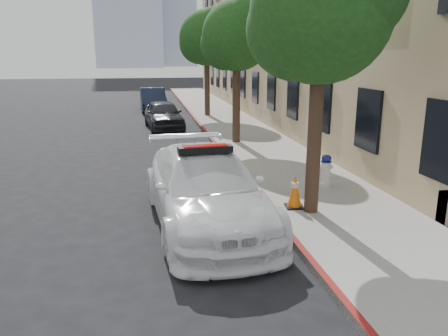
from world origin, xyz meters
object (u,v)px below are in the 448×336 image
object	(u,v)px
police_car	(206,189)
parked_car_mid	(164,115)
parked_car_far	(153,99)
fire_hydrant	(326,171)
traffic_cone	(295,191)

from	to	relation	value
police_car	parked_car_mid	world-z (taller)	police_car
police_car	parked_car_far	size ratio (longest dim) A/B	1.26
fire_hydrant	traffic_cone	world-z (taller)	fire_hydrant
fire_hydrant	parked_car_far	bearing A→B (deg)	102.81
parked_car_mid	parked_car_far	world-z (taller)	parked_car_far
police_car	traffic_cone	bearing A→B (deg)	3.51
parked_car_mid	parked_car_far	xyz separation A→B (m)	(-0.36, 7.17, 0.04)
parked_car_far	traffic_cone	size ratio (longest dim) A/B	5.74
parked_car_far	traffic_cone	xyz separation A→B (m)	(2.69, -19.46, -0.19)
police_car	parked_car_far	xyz separation A→B (m)	(-0.67, 19.73, -0.06)
police_car	parked_car_far	distance (m)	19.74
parked_car_mid	parked_car_far	size ratio (longest dim) A/B	0.91
police_car	fire_hydrant	distance (m)	3.78
police_car	parked_car_mid	bearing A→B (deg)	87.29
parked_car_mid	traffic_cone	size ratio (longest dim) A/B	5.22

